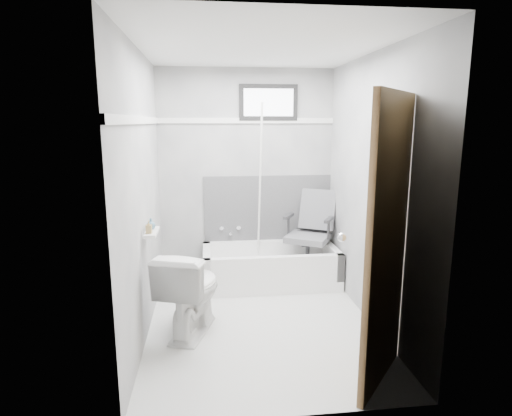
{
  "coord_description": "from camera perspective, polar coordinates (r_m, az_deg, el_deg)",
  "views": [
    {
      "loc": [
        -0.46,
        -3.62,
        1.81
      ],
      "look_at": [
        0.0,
        0.35,
        1.0
      ],
      "focal_mm": 30.0,
      "sensor_mm": 36.0,
      "label": 1
    }
  ],
  "objects": [
    {
      "name": "wall_right",
      "position": [
        3.95,
        15.2,
        2.18
      ],
      "size": [
        0.02,
        2.6,
        2.4
      ],
      "primitive_type": "cube",
      "color": "slate",
      "rests_on": "floor"
    },
    {
      "name": "soap_bottle_b",
      "position": [
        3.73,
        -13.84,
        -2.04
      ],
      "size": [
        0.1,
        0.1,
        0.1
      ],
      "primitive_type": "imported",
      "rotation": [
        0.0,
        0.0,
        0.45
      ],
      "color": "slate",
      "rests_on": "shelf"
    },
    {
      "name": "window",
      "position": [
        4.96,
        1.66,
        13.88
      ],
      "size": [
        0.66,
        0.04,
        0.4
      ],
      "primitive_type": null,
      "color": "black",
      "rests_on": "wall_back"
    },
    {
      "name": "backerboard",
      "position": [
        5.06,
        1.58,
        -0.06
      ],
      "size": [
        1.5,
        0.02,
        0.78
      ],
      "primitive_type": "cube",
      "color": "#4C4C4F",
      "rests_on": "wall_back"
    },
    {
      "name": "floor",
      "position": [
        4.07,
        0.59,
        -14.94
      ],
      "size": [
        2.6,
        2.6,
        0.0
      ],
      "primitive_type": "plane",
      "color": "white",
      "rests_on": "ground"
    },
    {
      "name": "soap_bottle_a",
      "position": [
        3.59,
        -14.11,
        -2.47
      ],
      "size": [
        0.05,
        0.05,
        0.1
      ],
      "primitive_type": "imported",
      "rotation": [
        0.0,
        0.0,
        -0.07
      ],
      "color": "#A38951",
      "rests_on": "shelf"
    },
    {
      "name": "wall_front",
      "position": [
        2.44,
        4.52,
        -3.01
      ],
      "size": [
        2.0,
        0.02,
        2.4
      ],
      "primitive_type": "cube",
      "color": "slate",
      "rests_on": "floor"
    },
    {
      "name": "faucet",
      "position": [
        5.05,
        -3.47,
        -3.01
      ],
      "size": [
        0.26,
        0.1,
        0.16
      ],
      "primitive_type": null,
      "color": "silver",
      "rests_on": "wall_back"
    },
    {
      "name": "office_chair",
      "position": [
        4.89,
        6.95,
        -3.17
      ],
      "size": [
        0.73,
        0.73,
        0.92
      ],
      "primitive_type": null,
      "rotation": [
        0.0,
        0.0,
        -0.52
      ],
      "color": "#5B5B60",
      "rests_on": "bathtub"
    },
    {
      "name": "wall_back",
      "position": [
        4.97,
        -1.28,
        4.41
      ],
      "size": [
        2.0,
        0.02,
        2.4
      ],
      "primitive_type": "cube",
      "color": "slate",
      "rests_on": "floor"
    },
    {
      "name": "trim_left",
      "position": [
        3.65,
        -15.2,
        11.24
      ],
      "size": [
        0.02,
        2.6,
        0.06
      ],
      "primitive_type": "cube",
      "color": "white",
      "rests_on": "wall_left"
    },
    {
      "name": "trim_back",
      "position": [
        4.92,
        -1.29,
        11.57
      ],
      "size": [
        2.0,
        0.02,
        0.06
      ],
      "primitive_type": "cube",
      "color": "white",
      "rests_on": "wall_back"
    },
    {
      "name": "toilet",
      "position": [
        3.8,
        -8.69,
        -10.89
      ],
      "size": [
        0.64,
        0.86,
        0.75
      ],
      "primitive_type": "imported",
      "rotation": [
        0.0,
        0.0,
        2.82
      ],
      "color": "white",
      "rests_on": "floor"
    },
    {
      "name": "wall_left",
      "position": [
        3.7,
        -14.9,
        1.61
      ],
      "size": [
        0.02,
        2.6,
        2.4
      ],
      "primitive_type": "cube",
      "color": "slate",
      "rests_on": "floor"
    },
    {
      "name": "pole",
      "position": [
        4.77,
        0.51,
        2.3
      ],
      "size": [
        0.02,
        0.39,
        1.92
      ],
      "primitive_type": "cylinder",
      "rotation": [
        0.19,
        0.0,
        0.0
      ],
      "color": "white",
      "rests_on": "bathtub"
    },
    {
      "name": "bathtub",
      "position": [
        4.87,
        1.91,
        -7.74
      ],
      "size": [
        1.5,
        0.7,
        0.42
      ],
      "primitive_type": null,
      "color": "white",
      "rests_on": "floor"
    },
    {
      "name": "door",
      "position": [
        2.86,
        24.11,
        -5.97
      ],
      "size": [
        0.78,
        0.78,
        2.0
      ],
      "primitive_type": null,
      "color": "brown",
      "rests_on": "floor"
    },
    {
      "name": "ceiling",
      "position": [
        3.69,
        0.67,
        20.67
      ],
      "size": [
        2.6,
        2.6,
        0.0
      ],
      "primitive_type": "plane",
      "rotation": [
        3.14,
        0.0,
        0.0
      ],
      "color": "silver",
      "rests_on": "floor"
    },
    {
      "name": "shelf",
      "position": [
        3.68,
        -13.75,
        -3.16
      ],
      "size": [
        0.1,
        0.32,
        0.02
      ],
      "primitive_type": "cube",
      "color": "silver",
      "rests_on": "wall_left"
    }
  ]
}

